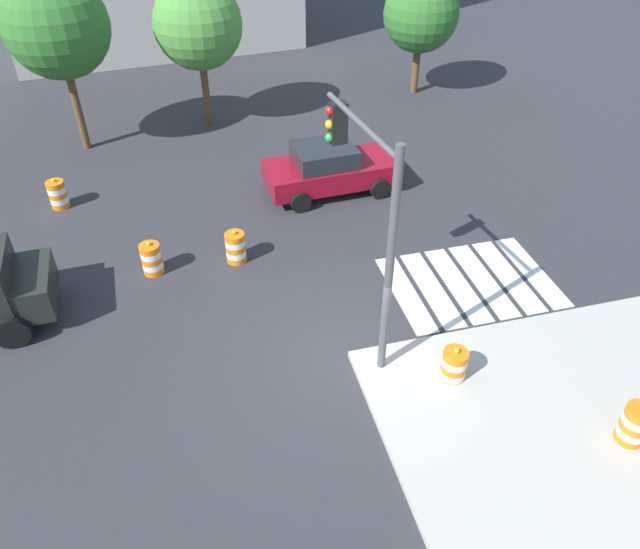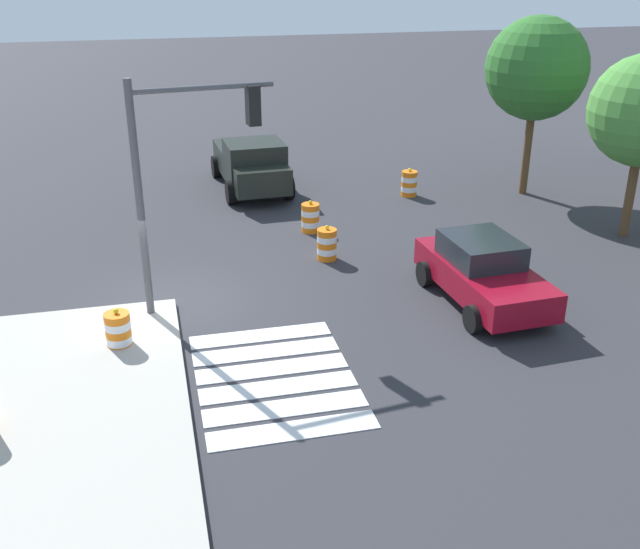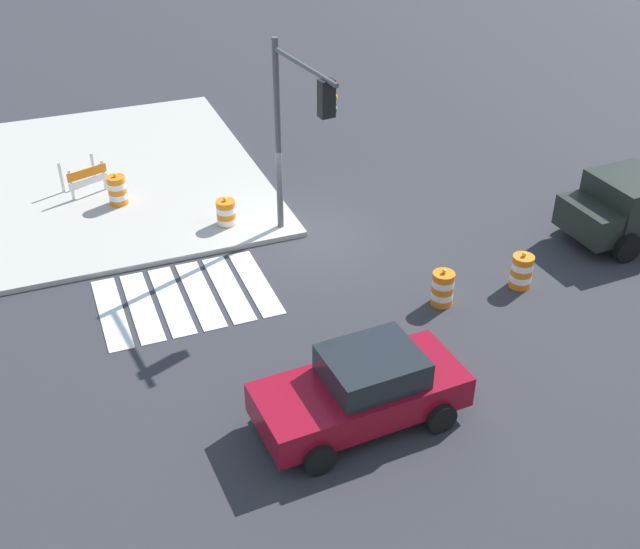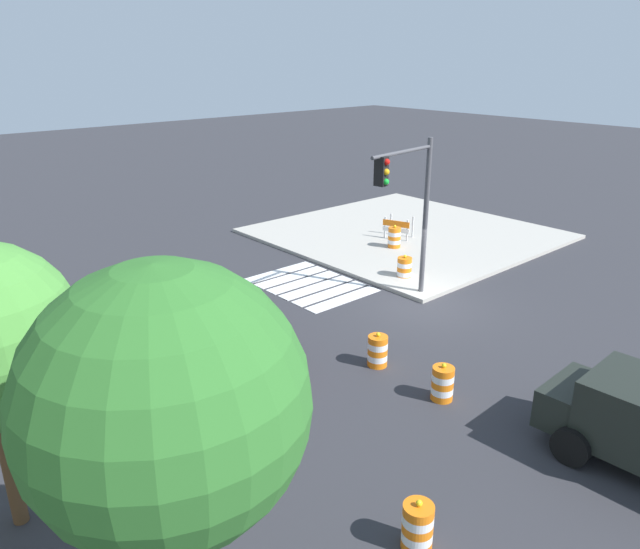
{
  "view_description": "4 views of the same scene",
  "coord_description": "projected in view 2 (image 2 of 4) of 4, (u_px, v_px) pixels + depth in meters",
  "views": [
    {
      "loc": [
        -3.16,
        -9.52,
        10.36
      ],
      "look_at": [
        -0.19,
        1.88,
        1.05
      ],
      "focal_mm": 34.07,
      "sensor_mm": 36.0,
      "label": 1
    },
    {
      "loc": [
        16.97,
        -0.36,
        8.16
      ],
      "look_at": [
        1.91,
        3.26,
        1.3
      ],
      "focal_mm": 41.54,
      "sensor_mm": 36.0,
      "label": 2
    },
    {
      "loc": [
        6.74,
        18.24,
        11.25
      ],
      "look_at": [
        0.85,
        3.19,
        0.8
      ],
      "focal_mm": 43.47,
      "sensor_mm": 36.0,
      "label": 3
    },
    {
      "loc": [
        -12.11,
        15.46,
        8.28
      ],
      "look_at": [
        2.02,
        3.03,
        1.28
      ],
      "focal_mm": 33.56,
      "sensor_mm": 36.0,
      "label": 4
    }
  ],
  "objects": [
    {
      "name": "crosswalk_stripes",
      "position": [
        275.0,
        378.0,
        15.29
      ],
      "size": [
        4.35,
        3.2,
        0.02
      ],
      "color": "silver",
      "rests_on": "ground"
    },
    {
      "name": "traffic_light_pole",
      "position": [
        187.0,
        154.0,
        16.6
      ],
      "size": [
        0.71,
        3.27,
        5.5
      ],
      "color": "#4C4C51",
      "rests_on": "sidewalk_corner"
    },
    {
      "name": "traffic_barrel_near_corner",
      "position": [
        118.0,
        332.0,
        16.2
      ],
      "size": [
        0.56,
        0.56,
        1.02
      ],
      "color": "orange",
      "rests_on": "ground"
    },
    {
      "name": "traffic_barrel_crosswalk_end",
      "position": [
        409.0,
        183.0,
        26.36
      ],
      "size": [
        0.56,
        0.56,
        1.02
      ],
      "color": "orange",
      "rests_on": "ground"
    },
    {
      "name": "ground_plane",
      "position": [
        175.0,
        304.0,
        18.47
      ],
      "size": [
        120.0,
        120.0,
        0.0
      ],
      "primitive_type": "plane",
      "color": "#2D2D33"
    },
    {
      "name": "traffic_barrel_median_far",
      "position": [
        327.0,
        244.0,
        20.97
      ],
      "size": [
        0.56,
        0.56,
        1.02
      ],
      "color": "orange",
      "rests_on": "ground"
    },
    {
      "name": "street_tree_streetside_far",
      "position": [
        537.0,
        69.0,
        25.07
      ],
      "size": [
        3.48,
        3.48,
        6.15
      ],
      "color": "brown",
      "rests_on": "ground"
    },
    {
      "name": "traffic_barrel_median_near",
      "position": [
        310.0,
        218.0,
        23.02
      ],
      "size": [
        0.56,
        0.56,
        1.02
      ],
      "color": "orange",
      "rests_on": "ground"
    },
    {
      "name": "pickup_truck",
      "position": [
        252.0,
        164.0,
        26.77
      ],
      "size": [
        5.23,
        2.51,
        1.92
      ],
      "color": "black",
      "rests_on": "ground"
    },
    {
      "name": "sports_car",
      "position": [
        483.0,
        271.0,
        18.31
      ],
      "size": [
        4.4,
        2.33,
        1.63
      ],
      "color": "maroon",
      "rests_on": "ground"
    }
  ]
}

